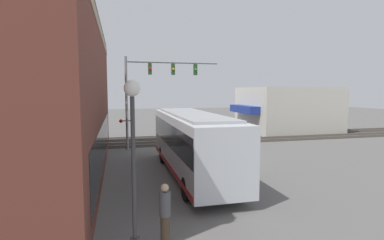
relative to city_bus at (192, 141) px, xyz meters
name	(u,v)px	position (x,y,z in m)	size (l,w,h in m)	color
ground_plane	(217,157)	(4.07, -2.80, -1.88)	(120.00, 120.00, 0.00)	#605E5B
shop_building	(287,109)	(15.18, -15.00, 0.64)	(8.13, 10.70, 5.03)	beige
city_bus	(192,141)	(0.00, 0.00, 0.00)	(11.04, 2.59, 3.41)	silver
traffic_signal_gantry	(155,81)	(8.74, 0.94, 3.54)	(0.42, 7.63, 7.32)	gray
crossing_signal	(127,121)	(7.95, 3.21, 0.42)	(1.41, 1.18, 3.81)	gray
streetlamp	(133,153)	(-7.45, 3.48, 1.03)	(0.44, 0.44, 4.88)	#38383A
rail_track_near	(195,142)	(10.07, -2.80, -1.85)	(2.60, 60.00, 0.15)	#332D28
rail_track_far	(187,137)	(13.27, -2.80, -1.85)	(2.60, 60.00, 0.15)	#332D28
parked_car_silver	(208,128)	(14.82, -5.40, -1.20)	(4.26, 1.82, 1.47)	#B7B7BC
pedestrian_near_bus	(237,165)	(-2.04, -1.80, -0.94)	(0.34, 0.34, 1.82)	#2D3351
pedestrian_by_lamp	(165,213)	(-7.06, 2.57, -0.92)	(0.34, 0.34, 1.86)	#473828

